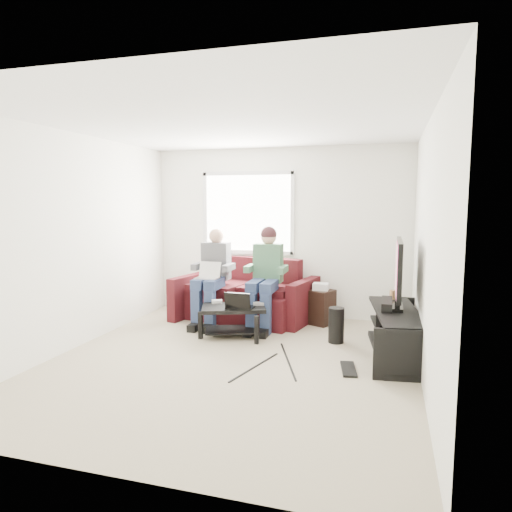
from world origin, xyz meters
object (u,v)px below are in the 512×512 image
object	(u,v)px
tv_stand	(397,336)
tv	(399,270)
coffee_table	(234,314)
subwoofer	(336,325)
sofa	(246,297)
end_table	(320,306)

from	to	relation	value
tv_stand	tv	bearing A→B (deg)	91.47
coffee_table	tv	distance (m)	2.17
coffee_table	subwoofer	world-z (taller)	subwoofer
sofa	subwoofer	world-z (taller)	sofa
sofa	subwoofer	xyz separation A→B (m)	(1.45, -0.79, -0.11)
tv	end_table	xyz separation A→B (m)	(-1.04, 1.04, -0.72)
subwoofer	end_table	bearing A→B (deg)	111.14
tv	subwoofer	world-z (taller)	tv
coffee_table	tv_stand	size ratio (longest dim) A/B	0.57
sofa	tv	size ratio (longest dim) A/B	1.95
coffee_table	end_table	distance (m)	1.39
coffee_table	subwoofer	xyz separation A→B (m)	(1.33, 0.12, -0.08)
tv_stand	subwoofer	size ratio (longest dim) A/B	3.70
end_table	tv_stand	bearing A→B (deg)	-47.46
coffee_table	tv	size ratio (longest dim) A/B	0.86
subwoofer	sofa	bearing A→B (deg)	151.34
subwoofer	end_table	world-z (taller)	end_table
sofa	tv_stand	distance (m)	2.44
sofa	tv_stand	bearing A→B (deg)	-26.88
tv	subwoofer	size ratio (longest dim) A/B	2.45
tv	sofa	bearing A→B (deg)	155.23
subwoofer	tv	bearing A→B (deg)	-16.24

